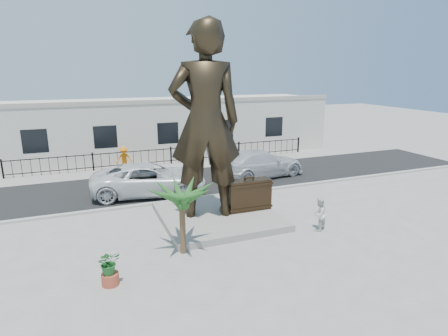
% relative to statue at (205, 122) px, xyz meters
% --- Properties ---
extents(ground, '(100.00, 100.00, 0.00)m').
position_rel_statue_xyz_m(ground, '(1.06, -1.56, -4.58)').
color(ground, '#9E9991').
rests_on(ground, ground).
extents(street, '(40.00, 7.00, 0.01)m').
position_rel_statue_xyz_m(street, '(1.06, 6.44, -4.58)').
color(street, black).
rests_on(street, ground).
extents(curb, '(40.00, 0.25, 0.12)m').
position_rel_statue_xyz_m(curb, '(1.06, 2.94, -4.52)').
color(curb, '#A5A399').
rests_on(curb, ground).
extents(far_sidewalk, '(40.00, 2.50, 0.02)m').
position_rel_statue_xyz_m(far_sidewalk, '(1.06, 10.44, -4.57)').
color(far_sidewalk, '#9E9991').
rests_on(far_sidewalk, ground).
extents(plinth, '(5.20, 5.20, 0.30)m').
position_rel_statue_xyz_m(plinth, '(0.56, -0.06, -4.43)').
color(plinth, gray).
rests_on(plinth, ground).
extents(fence, '(22.00, 0.10, 1.20)m').
position_rel_statue_xyz_m(fence, '(1.06, 11.24, -3.98)').
color(fence, black).
rests_on(fence, ground).
extents(building, '(28.00, 7.00, 4.40)m').
position_rel_statue_xyz_m(building, '(1.06, 15.44, -2.38)').
color(building, silver).
rests_on(building, ground).
extents(statue, '(3.47, 2.63, 8.56)m').
position_rel_statue_xyz_m(statue, '(0.00, 0.00, 0.00)').
color(statue, '#2D2316').
rests_on(statue, plinth).
extents(suitcase, '(2.11, 0.69, 1.48)m').
position_rel_statue_xyz_m(suitcase, '(2.08, -0.18, -3.54)').
color(suitcase, black).
rests_on(suitcase, plinth).
extents(tourist, '(0.90, 0.83, 1.49)m').
position_rel_statue_xyz_m(tourist, '(4.18, -2.86, -3.83)').
color(tourist, white).
rests_on(tourist, ground).
extents(car_white, '(6.66, 3.87, 1.75)m').
position_rel_statue_xyz_m(car_white, '(-1.74, 4.72, -3.70)').
color(car_white, silver).
rests_on(car_white, street).
extents(car_silver, '(6.33, 3.30, 1.75)m').
position_rel_statue_xyz_m(car_silver, '(5.64, 5.70, -3.69)').
color(car_silver, silver).
rests_on(car_silver, street).
extents(worker, '(1.20, 0.81, 1.73)m').
position_rel_statue_xyz_m(worker, '(-2.44, 10.24, -3.70)').
color(worker, orange).
rests_on(worker, far_sidewalk).
extents(palm_tree, '(1.80, 1.80, 3.20)m').
position_rel_statue_xyz_m(palm_tree, '(-1.86, -2.74, -4.58)').
color(palm_tree, '#204E1C').
rests_on(palm_tree, ground).
extents(planter, '(0.56, 0.56, 0.40)m').
position_rel_statue_xyz_m(planter, '(-4.66, -4.01, -4.38)').
color(planter, '#A2422B').
rests_on(planter, ground).
extents(shrub, '(0.80, 0.72, 0.80)m').
position_rel_statue_xyz_m(shrub, '(-4.66, -4.01, -3.78)').
color(shrub, '#1E5C22').
rests_on(shrub, planter).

